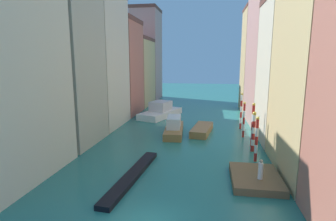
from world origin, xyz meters
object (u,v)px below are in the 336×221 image
mooring_pole_2 (253,124)px  vaporetto_white (161,111)px  mooring_pole_4 (241,111)px  mooring_pole_1 (253,131)px  person_on_dock (261,170)px  motorboat_0 (202,130)px  waterfront_dock (255,178)px  gondola_black (132,175)px  mooring_pole_3 (244,119)px  mooring_pole_0 (256,139)px  motorboat_1 (174,127)px

mooring_pole_2 → vaporetto_white: bearing=132.3°
mooring_pole_4 → mooring_pole_1: bearing=-88.6°
person_on_dock → motorboat_0: size_ratio=0.23×
person_on_dock → mooring_pole_4: mooring_pole_4 is taller
waterfront_dock → vaporetto_white: (-11.95, 23.47, 0.63)m
vaporetto_white → gondola_black: bearing=-84.8°
person_on_dock → motorboat_0: person_on_dock is taller
mooring_pole_2 → motorboat_0: (-5.65, 4.74, -2.05)m
mooring_pole_2 → mooring_pole_3: bearing=98.5°
mooring_pole_0 → gondola_black: mooring_pole_0 is taller
mooring_pole_3 → gondola_black: (-10.23, -13.55, -2.07)m
person_on_dock → mooring_pole_1: size_ratio=0.36×
mooring_pole_4 → gondola_black: size_ratio=0.48×
gondola_black → motorboat_1: 13.87m
person_on_dock → gondola_black: person_on_dock is taller
waterfront_dock → mooring_pole_0: 4.96m
vaporetto_white → motorboat_0: (7.32, -9.53, -0.48)m
person_on_dock → mooring_pole_4: 17.72m
mooring_pole_0 → mooring_pole_3: 8.19m
mooring_pole_1 → motorboat_1: bearing=148.7°
mooring_pole_1 → motorboat_1: size_ratio=0.55×
person_on_dock → motorboat_1: motorboat_1 is taller
gondola_black → mooring_pole_0: bearing=27.2°
gondola_black → motorboat_1: size_ratio=1.35×
mooring_pole_3 → motorboat_1: (-8.71, 0.22, -1.40)m
mooring_pole_1 → gondola_black: (-10.58, -8.25, -1.98)m
mooring_pole_3 → person_on_dock: bearing=-91.2°
motorboat_1 → vaporetto_white: bearing=109.5°
mooring_pole_2 → mooring_pole_4: size_ratio=0.97×
waterfront_dock → mooring_pole_4: size_ratio=1.00×
mooring_pole_3 → vaporetto_white: mooring_pole_3 is taller
motorboat_1 → gondola_black: bearing=-96.3°
mooring_pole_3 → mooring_pole_4: size_ratio=0.88×
waterfront_dock → mooring_pole_0: size_ratio=1.17×
waterfront_dock → mooring_pole_1: mooring_pole_1 is taller
mooring_pole_0 → motorboat_0: (-5.32, 9.41, -1.76)m
vaporetto_white → motorboat_1: bearing=-70.5°
mooring_pole_4 → vaporetto_white: bearing=152.6°
mooring_pole_1 → mooring_pole_3: 5.31m
mooring_pole_1 → vaporetto_white: size_ratio=0.42×
person_on_dock → mooring_pole_0: (0.49, 5.23, 0.92)m
mooring_pole_4 → vaporetto_white: (-12.56, 6.51, -1.65)m
mooring_pole_1 → motorboat_1: 10.68m
mooring_pole_1 → motorboat_1: mooring_pole_1 is taller
waterfront_dock → motorboat_0: (-4.63, 13.94, 0.16)m
vaporetto_white → motorboat_0: vaporetto_white is taller
motorboat_0 → gondola_black: bearing=-109.0°
waterfront_dock → mooring_pole_0: mooring_pole_0 is taller
mooring_pole_0 → gondola_black: size_ratio=0.41×
person_on_dock → vaporetto_white: (-12.15, 24.18, -0.36)m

